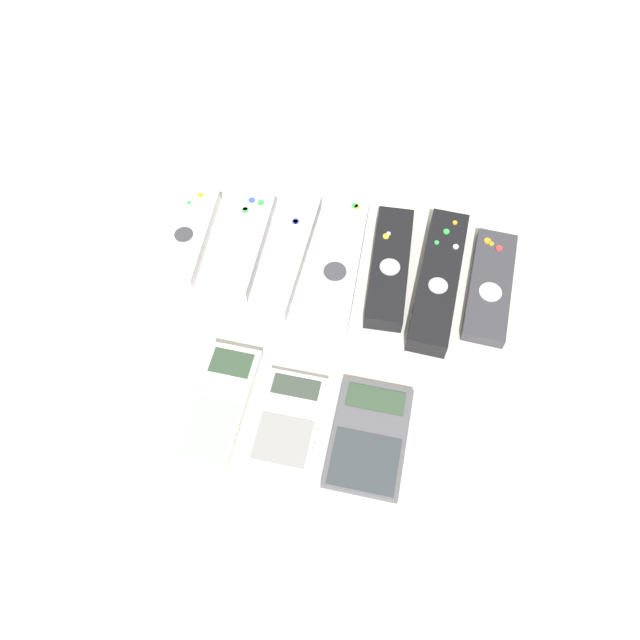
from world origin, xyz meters
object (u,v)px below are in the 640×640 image
Objects in this scene: remote_4 at (390,267)px; remote_3 at (338,260)px; remote_1 at (240,244)px; remote_5 at (439,280)px; remote_6 at (490,286)px; calculator_0 at (220,404)px; remote_0 at (186,237)px; remote_2 at (289,254)px; calculator_1 at (288,420)px; calculator_2 at (369,437)px.

remote_3 is at bearing 178.88° from remote_4.
remote_1 is at bearing 178.75° from remote_3.
remote_1 is at bearing -178.71° from remote_5.
remote_5 is at bearing -170.69° from remote_6.
remote_4 is (0.20, 0.00, 0.00)m from remote_1.
remote_5 is at bearing 45.21° from calculator_0.
calculator_0 is (0.11, -0.22, -0.00)m from remote_0.
remote_1 is at bearing 178.13° from remote_4.
remote_1 is 0.13m from remote_3.
remote_2 reaches higher than calculator_0.
remote_0 is 0.87× the size of remote_4.
remote_4 reaches higher than remote_6.
calculator_1 is (0.05, -0.22, -0.01)m from remote_2.
remote_4 is 0.23m from calculator_2.
calculator_1 is at bearing -129.98° from remote_6.
remote_4 is at bearing -0.12° from remote_3.
remote_3 reaches higher than calculator_0.
remote_4 is at bearing -1.81° from remote_0.
calculator_0 is 0.17m from calculator_2.
remote_3 reaches higher than calculator_1.
calculator_2 is at bearing -55.56° from remote_2.
remote_2 is 0.13m from remote_4.
remote_4 is 0.06m from remote_5.
remote_2 is at bearing 83.53° from calculator_0.
remote_6 is 0.37m from calculator_0.
remote_2 is 0.92× the size of remote_5.
remote_4 is 1.37× the size of calculator_2.
remote_2 reaches higher than calculator_1.
remote_4 is 0.28m from calculator_0.
remote_1 is 0.23m from calculator_0.
remote_0 is 1.19× the size of calculator_2.
remote_1 is 0.26m from remote_5.
remote_1 and remote_2 have the same top height.
remote_4 is at bearing -177.71° from remote_6.
remote_5 is at bearing -3.45° from remote_0.
remote_5 reaches higher than remote_4.
remote_2 is 1.07× the size of remote_4.
remote_0 is at bearing -178.24° from remote_5.
remote_1 is 0.90× the size of remote_4.
remote_6 is 0.31m from calculator_1.
remote_3 is at bearing -176.98° from remote_6.
remote_3 is 1.05× the size of remote_5.
remote_0 is 0.71× the size of remote_3.
remote_2 is (0.14, -0.00, 0.00)m from remote_0.
remote_3 is 0.20m from remote_6.
calculator_2 is (0.17, -0.01, -0.00)m from calculator_0.
remote_5 is (0.20, -0.01, 0.00)m from remote_2.
remote_0 is at bearing 178.90° from remote_3.
remote_0 is 0.07m from remote_1.
calculator_0 is at bearing -139.43° from remote_6.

